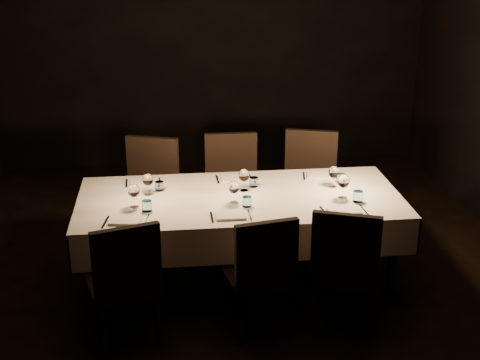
{
  "coord_description": "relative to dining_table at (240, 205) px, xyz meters",
  "views": [
    {
      "loc": [
        -0.54,
        -4.79,
        2.74
      ],
      "look_at": [
        0.0,
        0.0,
        0.9
      ],
      "focal_mm": 50.0,
      "sensor_mm": 36.0,
      "label": 1
    }
  ],
  "objects": [
    {
      "name": "place_setting_near_right",
      "position": [
        0.79,
        -0.22,
        0.15
      ],
      "size": [
        0.36,
        0.42,
        0.2
      ],
      "rotation": [
        0.0,
        0.0,
        0.06
      ],
      "color": "silver",
      "rests_on": "dining_table"
    },
    {
      "name": "place_setting_far_right",
      "position": [
        0.78,
        0.22,
        0.14
      ],
      "size": [
        0.33,
        0.4,
        0.18
      ],
      "rotation": [
        0.0,
        0.0,
        -0.16
      ],
      "color": "silver",
      "rests_on": "dining_table"
    },
    {
      "name": "dining_table",
      "position": [
        0.0,
        0.0,
        0.0
      ],
      "size": [
        2.52,
        1.12,
        0.76
      ],
      "color": "black",
      "rests_on": "ground"
    },
    {
      "name": "chair_far_right",
      "position": [
        0.73,
        0.82,
        -0.14
      ],
      "size": [
        0.6,
        0.6,
        1.0
      ],
      "rotation": [
        0.0,
        0.0,
        -0.3
      ],
      "color": "black",
      "rests_on": "ground"
    },
    {
      "name": "place_setting_far_center",
      "position": [
        0.05,
        0.22,
        0.15
      ],
      "size": [
        0.33,
        0.4,
        0.18
      ],
      "rotation": [
        0.0,
        0.0,
        0.03
      ],
      "color": "silver",
      "rests_on": "dining_table"
    },
    {
      "name": "place_setting_near_center",
      "position": [
        -0.05,
        -0.22,
        0.15
      ],
      "size": [
        0.32,
        0.4,
        0.18
      ],
      "rotation": [
        0.0,
        0.0,
        0.01
      ],
      "color": "silver",
      "rests_on": "dining_table"
    },
    {
      "name": "room",
      "position": [
        0.0,
        0.0,
        0.81
      ],
      "size": [
        5.01,
        6.01,
        3.01
      ],
      "color": "black",
      "rests_on": "ground"
    },
    {
      "name": "chair_near_left",
      "position": [
        -0.87,
        -0.77,
        -0.17
      ],
      "size": [
        0.56,
        0.56,
        0.95
      ],
      "rotation": [
        0.0,
        0.0,
        3.43
      ],
      "color": "black",
      "rests_on": "ground"
    },
    {
      "name": "chair_far_left",
      "position": [
        -0.72,
        0.78,
        -0.14
      ],
      "size": [
        0.6,
        0.6,
        0.99
      ],
      "rotation": [
        0.0,
        0.0,
        -0.32
      ],
      "color": "black",
      "rests_on": "ground"
    },
    {
      "name": "chair_near_right",
      "position": [
        0.66,
        -0.77,
        -0.16
      ],
      "size": [
        0.59,
        0.59,
        0.97
      ],
      "rotation": [
        0.0,
        0.0,
        2.79
      ],
      "color": "black",
      "rests_on": "ground"
    },
    {
      "name": "place_setting_near_left",
      "position": [
        -0.8,
        -0.22,
        0.15
      ],
      "size": [
        0.35,
        0.41,
        0.19
      ],
      "rotation": [
        0.0,
        0.0,
        -0.16
      ],
      "color": "silver",
      "rests_on": "dining_table"
    },
    {
      "name": "place_setting_far_left",
      "position": [
        -0.71,
        0.22,
        0.14
      ],
      "size": [
        0.31,
        0.4,
        0.17
      ],
      "rotation": [
        0.0,
        0.0,
        0.02
      ],
      "color": "silver",
      "rests_on": "dining_table"
    },
    {
      "name": "chair_near_center",
      "position": [
        0.06,
        -0.74,
        -0.18
      ],
      "size": [
        0.52,
        0.52,
        0.92
      ],
      "rotation": [
        0.0,
        0.0,
        3.34
      ],
      "color": "black",
      "rests_on": "ground"
    },
    {
      "name": "chair_far_center",
      "position": [
        0.02,
        0.83,
        -0.14
      ],
      "size": [
        0.48,
        0.48,
        0.99
      ],
      "rotation": [
        0.0,
        0.0,
        -0.02
      ],
      "color": "black",
      "rests_on": "ground"
    }
  ]
}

